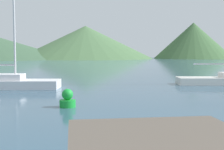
{
  "coord_description": "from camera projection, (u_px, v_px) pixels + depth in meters",
  "views": [
    {
      "loc": [
        0.49,
        0.6,
        2.22
      ],
      "look_at": [
        0.45,
        14.0,
        1.2
      ],
      "focal_mm": 50.0,
      "sensor_mm": 36.0,
      "label": 1
    }
  ],
  "objects": [
    {
      "name": "sailboat_middle",
      "position": [
        9.0,
        81.0,
        18.7
      ],
      "size": [
        6.13,
        1.81,
        11.18
      ],
      "rotation": [
        0.0,
        0.0,
        0.0
      ],
      "color": "silver",
      "rests_on": "ground_plane"
    },
    {
      "name": "buoy_marker",
      "position": [
        69.0,
        100.0,
        12.41
      ],
      "size": [
        0.64,
        0.64,
        0.73
      ],
      "color": "green",
      "rests_on": "ground_plane"
    },
    {
      "name": "hill_central",
      "position": [
        87.0,
        42.0,
        96.3
      ],
      "size": [
        41.57,
        41.57,
        10.04
      ],
      "color": "#476B42",
      "rests_on": "ground_plane"
    },
    {
      "name": "hill_east",
      "position": [
        194.0,
        41.0,
        96.04
      ],
      "size": [
        24.18,
        24.18,
        11.06
      ],
      "color": "#3D6038",
      "rests_on": "ground_plane"
    }
  ]
}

